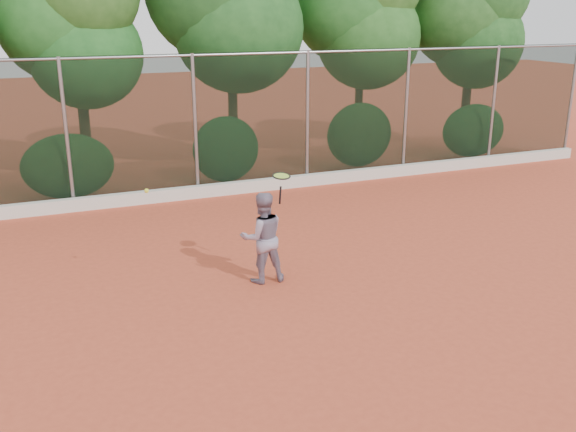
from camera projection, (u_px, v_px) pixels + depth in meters
name	position (u px, v px, depth m)	size (l,w,h in m)	color
ground	(312.00, 310.00, 10.04)	(80.00, 80.00, 0.00)	#C0492D
concrete_curb	(200.00, 191.00, 16.00)	(24.00, 0.20, 0.30)	silver
tennis_player	(262.00, 237.00, 10.89)	(0.77, 0.60, 1.59)	gray
chainlink_fence	(195.00, 122.00, 15.64)	(24.09, 0.09, 3.50)	black
foliage_backdrop	(150.00, 13.00, 16.40)	(23.70, 3.63, 7.55)	#412E19
tennis_racket	(281.00, 178.00, 10.69)	(0.33, 0.33, 0.54)	black
tennis_ball_in_flight	(147.00, 191.00, 10.03)	(0.07, 0.07, 0.07)	yellow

